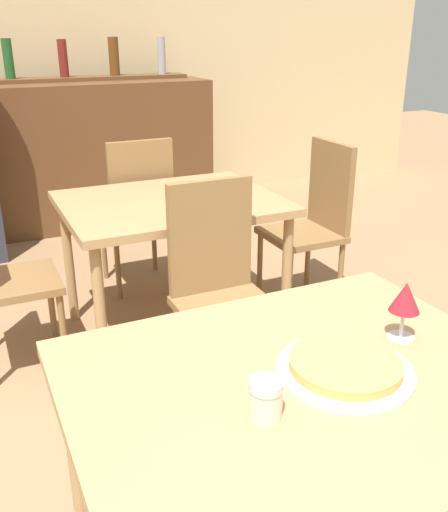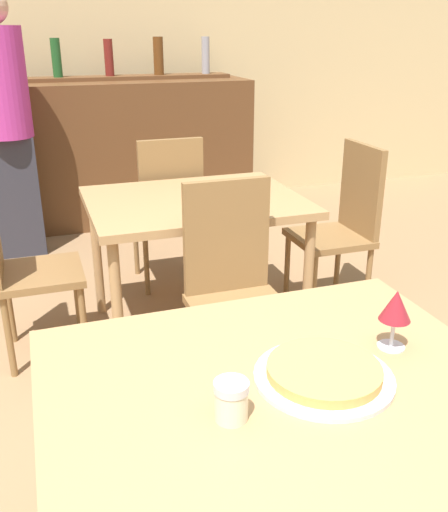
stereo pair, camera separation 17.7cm
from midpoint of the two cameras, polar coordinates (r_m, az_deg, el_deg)
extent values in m
cube|color=#D1B784|center=(5.24, -19.96, 19.17)|extent=(8.00, 0.05, 2.80)
cube|color=#A87F51|center=(1.37, 4.23, -12.90)|extent=(1.09, 0.88, 0.04)
cylinder|color=#A87F51|center=(1.79, -17.31, -20.02)|extent=(0.05, 0.05, 0.73)
cylinder|color=#A87F51|center=(2.07, 10.76, -12.84)|extent=(0.05, 0.05, 0.73)
cube|color=#A87F51|center=(2.88, -7.11, 5.21)|extent=(1.06, 0.85, 0.04)
cylinder|color=#A87F51|center=(2.58, -14.16, -6.13)|extent=(0.05, 0.05, 0.70)
cylinder|color=#A87F51|center=(2.87, 4.51, -2.55)|extent=(0.05, 0.05, 0.70)
cylinder|color=#A87F51|center=(3.24, -16.78, -0.56)|extent=(0.05, 0.05, 0.70)
cylinder|color=#A87F51|center=(3.48, -1.34, 1.91)|extent=(0.05, 0.05, 0.70)
cube|color=brown|center=(4.83, -18.03, 9.29)|extent=(2.60, 0.56, 1.14)
cube|color=brown|center=(4.89, -19.10, 16.29)|extent=(2.39, 0.24, 0.03)
cylinder|color=#1E5123|center=(4.86, -21.82, 17.84)|extent=(0.07, 0.07, 0.29)
cylinder|color=maroon|center=(4.91, -16.87, 18.39)|extent=(0.07, 0.07, 0.28)
cylinder|color=#5B3314|center=(4.99, -12.02, 18.95)|extent=(0.08, 0.08, 0.30)
cylinder|color=#9999A3|center=(5.10, -7.33, 19.27)|extent=(0.07, 0.07, 0.30)
cube|color=olive|center=(2.40, -1.69, -5.48)|extent=(0.40, 0.40, 0.04)
cube|color=olive|center=(2.44, -3.46, 1.90)|extent=(0.38, 0.04, 0.50)
cylinder|color=olive|center=(2.32, -3.87, -12.97)|extent=(0.03, 0.03, 0.41)
cylinder|color=olive|center=(2.44, 3.72, -11.05)|extent=(0.03, 0.03, 0.41)
cylinder|color=olive|center=(2.59, -6.65, -9.03)|extent=(0.03, 0.03, 0.41)
cylinder|color=olive|center=(2.70, 0.25, -7.52)|extent=(0.03, 0.03, 0.41)
cube|color=olive|center=(3.58, -10.31, 3.58)|extent=(0.40, 0.40, 0.04)
cube|color=olive|center=(3.34, -9.78, 7.08)|extent=(0.38, 0.04, 0.50)
cylinder|color=olive|center=(3.85, -8.32, 1.47)|extent=(0.03, 0.03, 0.41)
cylinder|color=olive|center=(3.78, -13.25, 0.69)|extent=(0.03, 0.03, 0.41)
cylinder|color=olive|center=(3.55, -6.69, -0.25)|extent=(0.03, 0.03, 0.41)
cylinder|color=olive|center=(3.47, -12.02, -1.13)|extent=(0.03, 0.03, 0.41)
cube|color=olive|center=(2.85, -21.90, -2.51)|extent=(0.40, 0.40, 0.04)
cylinder|color=olive|center=(2.80, -17.52, -7.46)|extent=(0.03, 0.03, 0.41)
cylinder|color=olive|center=(3.11, -18.47, -4.61)|extent=(0.03, 0.03, 0.41)
cube|color=olive|center=(3.28, 6.18, 2.10)|extent=(0.40, 0.40, 0.04)
cube|color=olive|center=(3.30, 9.11, 6.93)|extent=(0.04, 0.38, 0.50)
cylinder|color=olive|center=(3.42, 2.13, -0.97)|extent=(0.03, 0.03, 0.41)
cylinder|color=olive|center=(3.15, 4.94, -3.14)|extent=(0.03, 0.03, 0.41)
cylinder|color=olive|center=(3.58, 6.99, -0.07)|extent=(0.03, 0.03, 0.41)
cylinder|color=olive|center=(3.32, 10.06, -2.06)|extent=(0.03, 0.03, 0.41)
cylinder|color=silver|center=(1.39, 8.38, -11.35)|extent=(0.33, 0.33, 0.01)
cylinder|color=gold|center=(1.38, 8.42, -10.73)|extent=(0.27, 0.27, 0.02)
cylinder|color=beige|center=(1.22, -0.10, -14.61)|extent=(0.07, 0.07, 0.07)
cylinder|color=silver|center=(1.20, -0.10, -12.90)|extent=(0.07, 0.07, 0.02)
cylinder|color=silver|center=(1.56, 14.14, -7.93)|extent=(0.07, 0.07, 0.00)
cylinder|color=silver|center=(1.54, 14.27, -6.65)|extent=(0.01, 0.01, 0.07)
cone|color=maroon|center=(1.51, 14.54, -4.06)|extent=(0.08, 0.08, 0.08)
camera|label=1|loc=(0.09, -92.86, -1.14)|focal=40.00mm
camera|label=2|loc=(0.09, 87.14, 1.14)|focal=40.00mm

